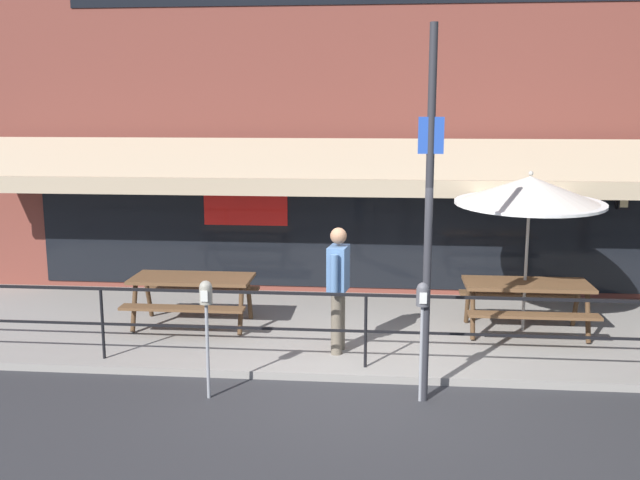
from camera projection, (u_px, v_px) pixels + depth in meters
The scene contains 11 objects.
ground_plane at pixel (364, 383), 8.84m from camera, with size 120.00×120.00×0.00m, color #2D2D30.
patio_deck at pixel (369, 330), 10.79m from camera, with size 15.00×4.00×0.10m, color gray.
restaurant_building at pixel (375, 66), 12.23m from camera, with size 15.00×1.60×8.19m.
patio_railing at pixel (366, 314), 8.98m from camera, with size 13.84×0.04×0.97m.
picnic_table_left at pixel (192, 287), 10.72m from camera, with size 1.80×1.42×0.76m.
picnic_table_centre at pixel (526, 293), 10.37m from camera, with size 1.80×1.42×0.76m.
patio_umbrella_centre at pixel (530, 191), 10.24m from camera, with size 2.14×2.14×2.38m.
pedestrian_walking at pixel (338, 283), 9.52m from camera, with size 0.29×0.61×1.71m.
parking_meter_near at pixel (206, 304), 8.18m from camera, with size 0.15×0.16×1.42m.
parking_meter_far at pixel (423, 306), 8.10m from camera, with size 0.15×0.16×1.42m.
street_sign_pole at pixel (429, 215), 7.93m from camera, with size 0.28×0.09×4.26m.
Camera 1 is at (0.22, -8.37, 3.38)m, focal length 40.00 mm.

